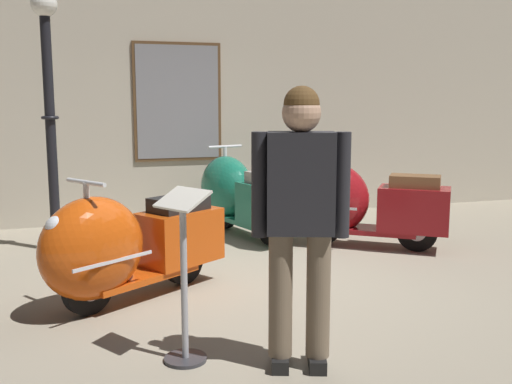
{
  "coord_description": "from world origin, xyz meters",
  "views": [
    {
      "loc": [
        -1.8,
        -5.06,
        1.69
      ],
      "look_at": [
        0.1,
        1.13,
        0.68
      ],
      "focal_mm": 41.63,
      "sensor_mm": 36.0,
      "label": 1
    }
  ],
  "objects_px": {
    "scooter_0": "(122,246)",
    "scooter_1": "(238,194)",
    "info_stanchion": "(184,291)",
    "scooter_2": "(354,203)",
    "visitor_0": "(300,210)",
    "lamppost": "(50,115)"
  },
  "relations": [
    {
      "from": "scooter_0",
      "to": "scooter_1",
      "type": "distance_m",
      "value": 2.78
    },
    {
      "from": "scooter_0",
      "to": "info_stanchion",
      "type": "distance_m",
      "value": 1.29
    },
    {
      "from": "scooter_1",
      "to": "info_stanchion",
      "type": "bearing_deg",
      "value": 143.48
    },
    {
      "from": "scooter_2",
      "to": "info_stanchion",
      "type": "bearing_deg",
      "value": 81.17
    },
    {
      "from": "scooter_2",
      "to": "visitor_0",
      "type": "distance_m",
      "value": 3.34
    },
    {
      "from": "info_stanchion",
      "to": "scooter_1",
      "type": "bearing_deg",
      "value": 69.29
    },
    {
      "from": "scooter_0",
      "to": "info_stanchion",
      "type": "relative_size",
      "value": 1.54
    },
    {
      "from": "scooter_1",
      "to": "scooter_0",
      "type": "bearing_deg",
      "value": 128.46
    },
    {
      "from": "scooter_1",
      "to": "info_stanchion",
      "type": "relative_size",
      "value": 1.66
    },
    {
      "from": "scooter_2",
      "to": "info_stanchion",
      "type": "height_order",
      "value": "info_stanchion"
    },
    {
      "from": "scooter_2",
      "to": "lamppost",
      "type": "xyz_separation_m",
      "value": [
        -3.3,
        0.79,
        1.02
      ]
    },
    {
      "from": "info_stanchion",
      "to": "visitor_0",
      "type": "bearing_deg",
      "value": -25.38
    },
    {
      "from": "scooter_0",
      "to": "scooter_2",
      "type": "xyz_separation_m",
      "value": [
        2.72,
        1.22,
        0.02
      ]
    },
    {
      "from": "scooter_2",
      "to": "scooter_1",
      "type": "bearing_deg",
      "value": -7.78
    },
    {
      "from": "scooter_0",
      "to": "lamppost",
      "type": "relative_size",
      "value": 0.62
    },
    {
      "from": "lamppost",
      "to": "visitor_0",
      "type": "distance_m",
      "value": 3.93
    },
    {
      "from": "scooter_1",
      "to": "info_stanchion",
      "type": "height_order",
      "value": "info_stanchion"
    },
    {
      "from": "lamppost",
      "to": "scooter_1",
      "type": "bearing_deg",
      "value": 6.4
    },
    {
      "from": "scooter_2",
      "to": "info_stanchion",
      "type": "relative_size",
      "value": 1.58
    },
    {
      "from": "visitor_0",
      "to": "info_stanchion",
      "type": "height_order",
      "value": "visitor_0"
    },
    {
      "from": "scooter_1",
      "to": "info_stanchion",
      "type": "xyz_separation_m",
      "value": [
        -1.33,
        -3.51,
        -0.03
      ]
    },
    {
      "from": "scooter_2",
      "to": "lamppost",
      "type": "relative_size",
      "value": 0.63
    }
  ]
}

